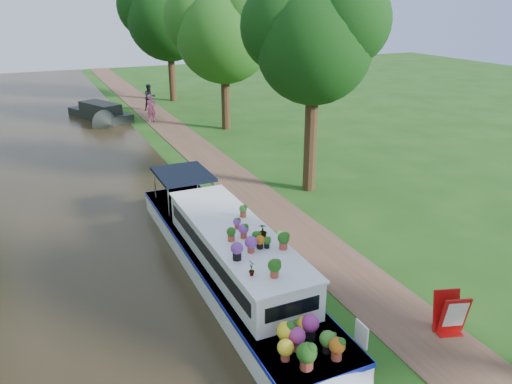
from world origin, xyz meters
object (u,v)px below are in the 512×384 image
at_px(plant_boat, 236,261).
at_px(sandwich_board, 450,315).
at_px(second_boat, 101,113).
at_px(pedestrian_pink, 151,108).
at_px(pedestrian_dark, 150,97).

relative_size(plant_boat, sandwich_board, 12.21).
xyz_separation_m(second_boat, pedestrian_pink, (3.12, -2.12, 0.47)).
bearing_deg(pedestrian_dark, second_boat, -166.34).
bearing_deg(second_boat, pedestrian_pink, -59.04).
height_order(second_boat, pedestrian_pink, pedestrian_pink).
distance_m(sandwich_board, pedestrian_dark, 30.30).
bearing_deg(pedestrian_pink, sandwich_board, -102.70).
distance_m(second_boat, pedestrian_pink, 3.81).
relative_size(sandwich_board, pedestrian_dark, 0.57).
height_order(plant_boat, second_boat, plant_boat).
bearing_deg(pedestrian_pink, pedestrian_dark, 62.54).
xyz_separation_m(sandwich_board, pedestrian_dark, (-0.55, 30.29, 0.47)).
relative_size(plant_boat, pedestrian_pink, 7.20).
distance_m(second_boat, pedestrian_dark, 4.35).
bearing_deg(second_boat, pedestrian_dark, -0.52).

